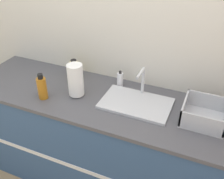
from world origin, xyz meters
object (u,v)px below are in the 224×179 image
object	(u,v)px
sink	(136,102)
dish_rack	(204,115)
bottle_amber	(42,88)
soap_dispenser	(120,79)
bottle_yellow	(74,70)
paper_towel_roll	(76,80)

from	to	relation	value
sink	dish_rack	distance (m)	0.48
bottle_amber	soap_dispenser	size ratio (longest dim) A/B	1.52
sink	dish_rack	xyz separation A→B (m)	(0.48, 0.00, 0.03)
sink	bottle_yellow	distance (m)	0.64
bottle_amber	soap_dispenser	bearing A→B (deg)	39.87
dish_rack	soap_dispenser	world-z (taller)	soap_dispenser
dish_rack	bottle_yellow	bearing A→B (deg)	171.60
sink	bottle_amber	size ratio (longest dim) A/B	2.47
sink	bottle_yellow	xyz separation A→B (m)	(-0.62, 0.16, 0.06)
dish_rack	sink	bearing A→B (deg)	-179.85
soap_dispenser	bottle_amber	bearing A→B (deg)	-140.13
sink	bottle_amber	world-z (taller)	sink
bottle_yellow	soap_dispenser	bearing A→B (deg)	3.80
sink	soap_dispenser	bearing A→B (deg)	137.45
dish_rack	bottle_yellow	xyz separation A→B (m)	(-1.09, 0.16, 0.03)
paper_towel_roll	dish_rack	bearing A→B (deg)	4.34
bottle_amber	bottle_yellow	xyz separation A→B (m)	(0.06, 0.37, -0.02)
sink	dish_rack	bearing A→B (deg)	0.15
sink	bottle_amber	distance (m)	0.71
sink	paper_towel_roll	distance (m)	0.48
bottle_yellow	soap_dispenser	xyz separation A→B (m)	(0.41, 0.03, -0.01)
dish_rack	paper_towel_roll	bearing A→B (deg)	-175.66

